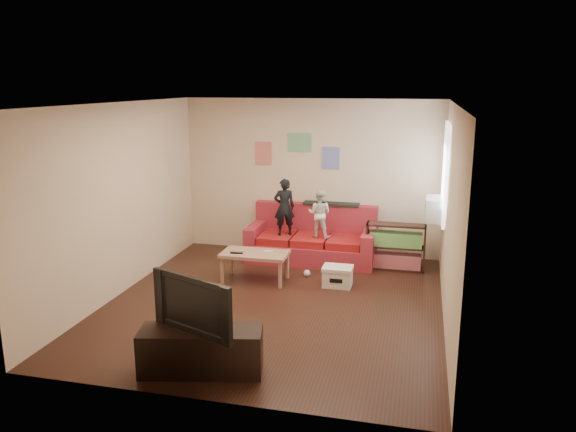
% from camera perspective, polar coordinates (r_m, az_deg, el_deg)
% --- Properties ---
extents(room_shell, '(4.52, 5.02, 2.72)m').
position_cam_1_polar(room_shell, '(7.42, -1.44, 0.86)').
color(room_shell, '#341B13').
rests_on(room_shell, ground).
extents(sofa, '(2.14, 0.98, 0.94)m').
position_cam_1_polar(sofa, '(9.61, 2.49, -2.58)').
color(sofa, '#A42635').
rests_on(sofa, ground).
extents(child_a, '(0.41, 0.35, 0.96)m').
position_cam_1_polar(child_a, '(9.39, -0.38, 0.92)').
color(child_a, black).
rests_on(child_a, sofa).
extents(child_b, '(0.41, 0.34, 0.80)m').
position_cam_1_polar(child_b, '(9.28, 3.22, 0.24)').
color(child_b, silver).
rests_on(child_b, sofa).
extents(coffee_table, '(1.00, 0.55, 0.45)m').
position_cam_1_polar(coffee_table, '(8.55, -3.39, -4.12)').
color(coffee_table, tan).
rests_on(coffee_table, ground).
extents(remote, '(0.20, 0.06, 0.02)m').
position_cam_1_polar(remote, '(8.50, -5.25, -3.75)').
color(remote, black).
rests_on(remote, coffee_table).
extents(game_controller, '(0.14, 0.06, 0.03)m').
position_cam_1_polar(game_controller, '(8.52, -2.01, -3.62)').
color(game_controller, white).
rests_on(game_controller, coffee_table).
extents(bookshelf, '(0.94, 0.28, 0.75)m').
position_cam_1_polar(bookshelf, '(9.26, 10.85, -3.31)').
color(bookshelf, black).
rests_on(bookshelf, ground).
extents(window, '(0.04, 1.08, 1.48)m').
position_cam_1_polar(window, '(8.75, 15.67, 4.23)').
color(window, white).
rests_on(window, room_shell).
extents(ac_unit, '(0.28, 0.55, 0.35)m').
position_cam_1_polar(ac_unit, '(8.85, 14.66, 0.70)').
color(ac_unit, '#B7B2A3').
rests_on(ac_unit, window).
extents(artwork_left, '(0.30, 0.01, 0.40)m').
position_cam_1_polar(artwork_left, '(9.94, -2.52, 6.40)').
color(artwork_left, '#D87266').
rests_on(artwork_left, room_shell).
extents(artwork_center, '(0.42, 0.01, 0.32)m').
position_cam_1_polar(artwork_center, '(9.76, 1.17, 7.46)').
color(artwork_center, '#72B27F').
rests_on(artwork_center, room_shell).
extents(artwork_right, '(0.30, 0.01, 0.38)m').
position_cam_1_polar(artwork_right, '(9.68, 4.37, 5.89)').
color(artwork_right, '#727FCC').
rests_on(artwork_right, room_shell).
extents(file_box, '(0.44, 0.34, 0.30)m').
position_cam_1_polar(file_box, '(8.42, 5.06, -6.11)').
color(file_box, white).
rests_on(file_box, ground).
extents(tv_stand, '(1.33, 0.69, 0.48)m').
position_cam_1_polar(tv_stand, '(6.08, -8.82, -13.38)').
color(tv_stand, black).
rests_on(tv_stand, ground).
extents(television, '(1.02, 0.53, 0.60)m').
position_cam_1_polar(television, '(5.86, -9.01, -8.66)').
color(television, black).
rests_on(television, tv_stand).
extents(tissue, '(0.11, 0.11, 0.10)m').
position_cam_1_polar(tissue, '(8.83, 1.94, -5.83)').
color(tissue, silver).
rests_on(tissue, ground).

